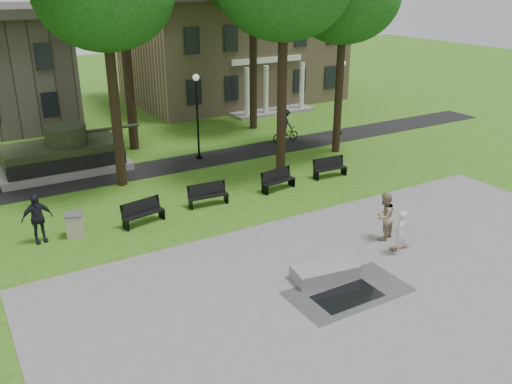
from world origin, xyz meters
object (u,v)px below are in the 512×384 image
at_px(skateboarder, 400,232).
at_px(trash_bin, 75,225).
at_px(friend_watching, 384,216).
at_px(concrete_block, 325,272).
at_px(park_bench_0, 143,212).
at_px(cyclist, 286,129).

distance_m(skateboarder, trash_bin, 12.45).
bearing_deg(trash_bin, friend_watching, -31.91).
relative_size(concrete_block, trash_bin, 2.29).
relative_size(park_bench_0, trash_bin, 1.93).
height_order(skateboarder, friend_watching, friend_watching).
height_order(concrete_block, cyclist, cyclist).
relative_size(cyclist, trash_bin, 2.13).
bearing_deg(cyclist, concrete_block, 150.32).
xyz_separation_m(cyclist, park_bench_0, (-11.69, -6.99, -0.31)).
bearing_deg(park_bench_0, skateboarder, -57.06).
xyz_separation_m(concrete_block, skateboarder, (3.43, 0.05, 0.61)).
bearing_deg(concrete_block, trash_bin, 130.46).
bearing_deg(concrete_block, cyclist, 61.14).
distance_m(skateboarder, park_bench_0, 10.28).
bearing_deg(trash_bin, concrete_block, -49.54).
xyz_separation_m(friend_watching, trash_bin, (-10.22, 6.37, -0.49)).
relative_size(concrete_block, cyclist, 1.08).
xyz_separation_m(skateboarder, friend_watching, (0.32, 1.18, 0.12)).
xyz_separation_m(skateboarder, park_bench_0, (-7.19, 7.33, -0.33)).
xyz_separation_m(friend_watching, cyclist, (4.17, 13.14, -0.14)).
distance_m(park_bench_0, trash_bin, 2.72).
height_order(friend_watching, park_bench_0, friend_watching).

